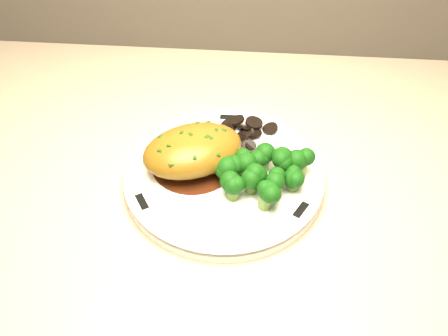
{
  "coord_description": "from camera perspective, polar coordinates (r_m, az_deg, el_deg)",
  "views": [
    {
      "loc": [
        -0.21,
        1.17,
        1.44
      ],
      "look_at": [
        -0.25,
        1.67,
        0.94
      ],
      "focal_mm": 45.0,
      "sensor_mm": 36.0,
      "label": 1
    }
  ],
  "objects": [
    {
      "name": "chicken_breast",
      "position": [
        0.71,
        -2.81,
        1.69
      ],
      "size": [
        0.16,
        0.14,
        0.05
      ],
      "rotation": [
        0.0,
        0.0,
        0.45
      ],
      "color": "#8B6018",
      "rests_on": "plate"
    },
    {
      "name": "rim_accent_1",
      "position": [
        0.69,
        -8.34,
        -3.41
      ],
      "size": [
        0.02,
        0.03,
        0.0
      ],
      "primitive_type": "cube",
      "rotation": [
        0.0,
        0.0,
        5.25
      ],
      "color": "black",
      "rests_on": "plate"
    },
    {
      "name": "broccoli_florets",
      "position": [
        0.69,
        4.06,
        -0.56
      ],
      "size": [
        0.11,
        0.09,
        0.04
      ],
      "rotation": [
        0.0,
        0.0,
        0.13
      ],
      "color": "olive",
      "rests_on": "plate"
    },
    {
      "name": "mushroom_pile",
      "position": [
        0.76,
        1.45,
        3.18
      ],
      "size": [
        0.09,
        0.07,
        0.02
      ],
      "color": "black",
      "rests_on": "plate"
    },
    {
      "name": "plate",
      "position": [
        0.72,
        0.0,
        -1.04
      ],
      "size": [
        0.32,
        0.32,
        0.02
      ],
      "primitive_type": "cylinder",
      "rotation": [
        0.0,
        0.0,
        0.3
      ],
      "color": "white",
      "rests_on": "counter"
    },
    {
      "name": "rim_accent_0",
      "position": [
        0.8,
        0.55,
        5.16
      ],
      "size": [
        0.03,
        0.01,
        0.0
      ],
      "primitive_type": "cube",
      "rotation": [
        0.0,
        0.0,
        3.15
      ],
      "color": "black",
      "rests_on": "plate"
    },
    {
      "name": "rim_accent_2",
      "position": [
        0.68,
        7.82,
        -4.25
      ],
      "size": [
        0.02,
        0.03,
        0.0
      ],
      "primitive_type": "cube",
      "rotation": [
        0.0,
        0.0,
        7.34
      ],
      "color": "black",
      "rests_on": "plate"
    },
    {
      "name": "gravy_pool",
      "position": [
        0.73,
        -3.13,
        0.36
      ],
      "size": [
        0.11,
        0.11,
        0.0
      ],
      "primitive_type": "cylinder",
      "color": "#3D190B",
      "rests_on": "plate"
    }
  ]
}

